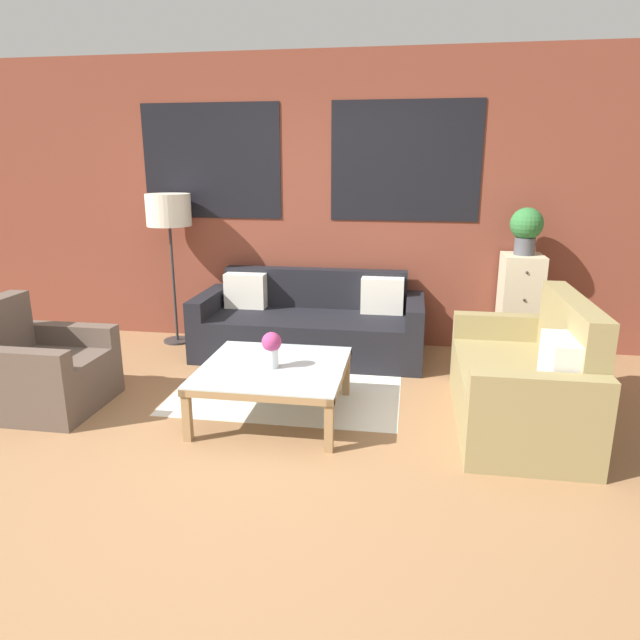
% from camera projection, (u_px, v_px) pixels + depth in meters
% --- Properties ---
extents(ground_plane, '(16.00, 16.00, 0.00)m').
position_uv_depth(ground_plane, '(240.00, 449.00, 3.68)').
color(ground_plane, '#8E6642').
extents(wall_back_brick, '(8.40, 0.09, 2.80)m').
position_uv_depth(wall_back_brick, '(307.00, 203.00, 5.63)').
color(wall_back_brick, brown).
rests_on(wall_back_brick, ground_plane).
extents(rug, '(1.80, 1.58, 0.00)m').
position_uv_depth(rug, '(292.00, 383.00, 4.78)').
color(rug, silver).
rests_on(rug, ground_plane).
extents(couch_dark, '(2.13, 0.88, 0.78)m').
position_uv_depth(couch_dark, '(310.00, 326.00, 5.45)').
color(couch_dark, black).
rests_on(couch_dark, ground_plane).
extents(settee_vintage, '(0.80, 1.50, 0.92)m').
position_uv_depth(settee_vintage, '(525.00, 383.00, 3.95)').
color(settee_vintage, olive).
rests_on(settee_vintage, ground_plane).
extents(armchair_corner, '(0.80, 0.79, 0.84)m').
position_uv_depth(armchair_corner, '(42.00, 372.00, 4.26)').
color(armchair_corner, brown).
rests_on(armchair_corner, ground_plane).
extents(coffee_table, '(1.02, 1.02, 0.39)m').
position_uv_depth(coffee_table, '(273.00, 372.00, 4.09)').
color(coffee_table, silver).
rests_on(coffee_table, ground_plane).
extents(floor_lamp, '(0.43, 0.43, 1.50)m').
position_uv_depth(floor_lamp, '(169.00, 215.00, 5.56)').
color(floor_lamp, '#2D2D2D').
rests_on(floor_lamp, ground_plane).
extents(drawer_cabinet, '(0.36, 0.43, 0.98)m').
position_uv_depth(drawer_cabinet, '(519.00, 307.00, 5.29)').
color(drawer_cabinet, '#C6B793').
rests_on(drawer_cabinet, ground_plane).
extents(potted_plant, '(0.29, 0.29, 0.42)m').
position_uv_depth(potted_plant, '(526.00, 228.00, 5.09)').
color(potted_plant, '#47474C').
rests_on(potted_plant, drawer_cabinet).
extents(flower_vase, '(0.14, 0.14, 0.26)m').
position_uv_depth(flower_vase, '(272.00, 347.00, 4.00)').
color(flower_vase, silver).
rests_on(flower_vase, coffee_table).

